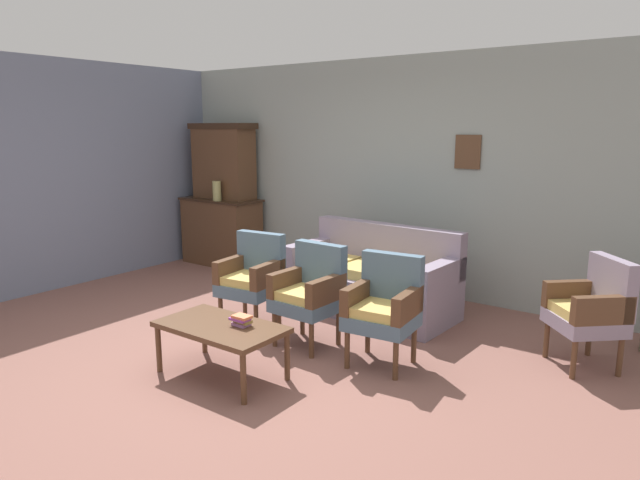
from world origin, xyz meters
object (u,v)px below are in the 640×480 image
(armchair_near_cabinet, at_px, (310,290))
(book_stack_on_table, at_px, (241,320))
(armchair_row_middle, at_px, (252,275))
(floral_couch, at_px, (372,281))
(vase_on_cabinet, at_px, (217,191))
(armchair_near_couch_end, at_px, (384,305))
(coffee_table, at_px, (221,330))
(wingback_chair_by_fireplace, at_px, (591,307))
(side_cabinet, at_px, (222,231))

(armchair_near_cabinet, bearing_deg, book_stack_on_table, -90.58)
(armchair_row_middle, bearing_deg, floral_couch, 54.57)
(vase_on_cabinet, relative_size, armchair_near_couch_end, 0.30)
(vase_on_cabinet, xyz_separation_m, coffee_table, (2.55, -2.43, -0.69))
(floral_couch, bearing_deg, vase_on_cabinet, 171.59)
(wingback_chair_by_fireplace, bearing_deg, vase_on_cabinet, 173.34)
(armchair_near_cabinet, distance_m, armchair_near_couch_end, 0.74)
(side_cabinet, relative_size, armchair_near_cabinet, 1.28)
(armchair_near_cabinet, bearing_deg, floral_couch, 90.95)
(vase_on_cabinet, xyz_separation_m, book_stack_on_table, (2.70, -2.36, -0.60))
(floral_couch, bearing_deg, book_stack_on_table, -89.72)
(side_cabinet, height_order, coffee_table, side_cabinet)
(wingback_chair_by_fireplace, bearing_deg, coffee_table, -140.47)
(book_stack_on_table, bearing_deg, armchair_near_couch_end, 49.37)
(armchair_near_couch_end, xyz_separation_m, book_stack_on_table, (-0.75, -0.87, -0.03))
(side_cabinet, bearing_deg, armchair_near_cabinet, -30.74)
(coffee_table, bearing_deg, wingback_chair_by_fireplace, 39.53)
(armchair_near_cabinet, xyz_separation_m, wingback_chair_by_fireplace, (2.11, 0.94, 0.00))
(floral_couch, relative_size, armchair_row_middle, 1.99)
(side_cabinet, distance_m, coffee_table, 3.74)
(armchair_row_middle, bearing_deg, armchair_near_cabinet, -5.32)
(wingback_chair_by_fireplace, xyz_separation_m, book_stack_on_table, (-2.12, -1.80, -0.03))
(armchair_row_middle, bearing_deg, vase_on_cabinet, 143.81)
(armchair_near_cabinet, bearing_deg, wingback_chair_by_fireplace, 24.02)
(book_stack_on_table, bearing_deg, armchair_near_cabinet, 89.42)
(armchair_near_couch_end, distance_m, coffee_table, 1.31)
(side_cabinet, distance_m, vase_on_cabinet, 0.64)
(floral_couch, relative_size, coffee_table, 1.79)
(armchair_row_middle, height_order, armchair_near_couch_end, same)
(floral_couch, distance_m, book_stack_on_table, 1.97)
(armchair_near_cabinet, height_order, armchair_near_couch_end, same)
(vase_on_cabinet, bearing_deg, armchair_near_couch_end, -23.29)
(book_stack_on_table, bearing_deg, wingback_chair_by_fireplace, 40.33)
(side_cabinet, relative_size, armchair_near_couch_end, 1.28)
(wingback_chair_by_fireplace, height_order, coffee_table, wingback_chair_by_fireplace)
(side_cabinet, height_order, armchair_row_middle, side_cabinet)
(armchair_row_middle, height_order, book_stack_on_table, armchair_row_middle)
(floral_couch, distance_m, armchair_near_couch_end, 1.34)
(side_cabinet, xyz_separation_m, vase_on_cabinet, (0.12, -0.18, 0.60))
(vase_on_cabinet, distance_m, wingback_chair_by_fireplace, 4.88)
(side_cabinet, height_order, vase_on_cabinet, vase_on_cabinet)
(armchair_row_middle, height_order, coffee_table, armchair_row_middle)
(armchair_row_middle, xyz_separation_m, coffee_table, (0.59, -1.00, -0.12))
(armchair_near_couch_end, xyz_separation_m, coffee_table, (-0.90, -0.95, -0.12))
(floral_couch, relative_size, book_stack_on_table, 11.35)
(vase_on_cabinet, relative_size, book_stack_on_table, 1.68)
(armchair_row_middle, relative_size, coffee_table, 0.90)
(vase_on_cabinet, height_order, wingback_chair_by_fireplace, vase_on_cabinet)
(armchair_near_cabinet, relative_size, coffee_table, 0.90)
(vase_on_cabinet, relative_size, armchair_near_cabinet, 0.30)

